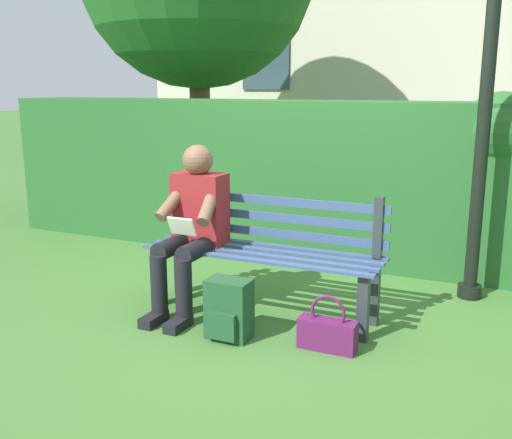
# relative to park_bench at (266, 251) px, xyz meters

# --- Properties ---
(ground) EXTENTS (60.00, 60.00, 0.00)m
(ground) POSITION_rel_park_bench_xyz_m (0.00, 0.07, -0.46)
(ground) COLOR #3D6B2D
(park_bench) EXTENTS (1.71, 0.45, 0.89)m
(park_bench) POSITION_rel_park_bench_xyz_m (0.00, 0.00, 0.00)
(park_bench) COLOR #2D3338
(park_bench) RESTS_ON ground
(person_seated) EXTENTS (0.44, 0.73, 1.20)m
(person_seated) POSITION_rel_park_bench_xyz_m (0.50, 0.17, 0.18)
(person_seated) COLOR maroon
(person_seated) RESTS_ON ground
(hedge_backdrop) EXTENTS (6.18, 0.77, 1.57)m
(hedge_backdrop) POSITION_rel_park_bench_xyz_m (0.40, -1.56, 0.31)
(hedge_backdrop) COLOR #265B28
(hedge_backdrop) RESTS_ON ground
(backpack) EXTENTS (0.28, 0.25, 0.40)m
(backpack) POSITION_rel_park_bench_xyz_m (0.03, 0.53, -0.26)
(backpack) COLOR #1E4728
(backpack) RESTS_ON ground
(handbag) EXTENTS (0.36, 0.13, 0.36)m
(handbag) POSITION_rel_park_bench_xyz_m (-0.61, 0.43, -0.35)
(handbag) COLOR #59194C
(handbag) RESTS_ON ground
(lamp_post) EXTENTS (0.27, 0.27, 3.44)m
(lamp_post) POSITION_rel_park_bench_xyz_m (-1.33, -0.92, 1.67)
(lamp_post) COLOR black
(lamp_post) RESTS_ON ground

